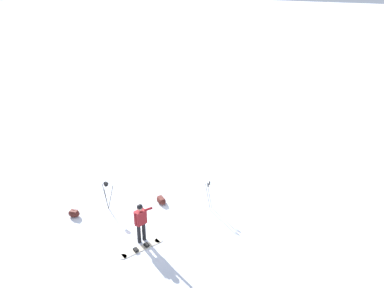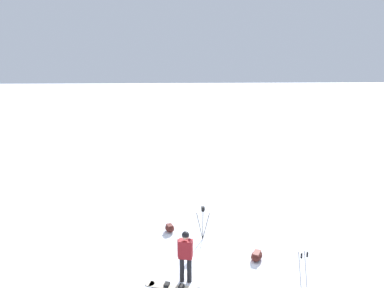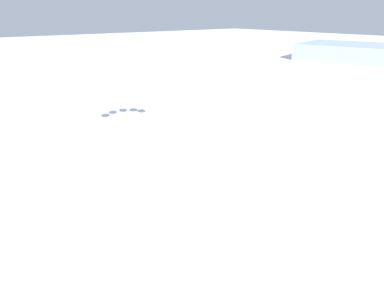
{
  "view_description": "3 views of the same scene",
  "coord_description": "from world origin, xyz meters",
  "views": [
    {
      "loc": [
        -9.05,
        -8.65,
        8.96
      ],
      "look_at": [
        -0.67,
        -2.99,
        4.48
      ],
      "focal_mm": 35.38,
      "sensor_mm": 36.0,
      "label": 1
    },
    {
      "loc": [
        -1.37,
        -10.12,
        6.15
      ],
      "look_at": [
        -0.71,
        -3.14,
        4.66
      ],
      "focal_mm": 33.11,
      "sensor_mm": 36.0,
      "label": 2
    },
    {
      "loc": [
        3.25,
        1.23,
        8.93
      ],
      "look_at": [
        -1.04,
        -4.26,
        5.98
      ],
      "focal_mm": 28.85,
      "sensor_mm": 36.0,
      "label": 3
    }
  ],
  "objects": [
    {
      "name": "ground_plane",
      "position": [
        0.0,
        0.0,
        0.0
      ],
      "size": [
        300.0,
        300.0,
        0.0
      ],
      "primitive_type": "plane",
      "color": "white"
    },
    {
      "name": "snowboarder",
      "position": [
        -0.68,
        -0.76,
        0.96
      ],
      "size": [
        0.46,
        0.69,
        1.61
      ],
      "color": "black",
      "rests_on": "ground_plane"
    },
    {
      "name": "snowboard",
      "position": [
        -1.03,
        -1.03,
        0.02
      ],
      "size": [
        1.68,
        0.75,
        0.1
      ],
      "color": "beige",
      "rests_on": "ground_plane"
    },
    {
      "name": "gear_bag_large",
      "position": [
        -1.04,
        2.57,
        0.15
      ],
      "size": [
        0.46,
        0.56,
        0.29
      ],
      "color": "#4C1E19",
      "rests_on": "ground_plane"
    },
    {
      "name": "camera_tripod",
      "position": [
        0.16,
        1.82,
        0.91
      ],
      "size": [
        0.49,
        0.49,
        1.26
      ],
      "color": "#262628",
      "rests_on": "ground_plane"
    },
    {
      "name": "gear_bag_small",
      "position": [
        1.75,
        0.25,
        0.14
      ],
      "size": [
        0.62,
        0.73,
        0.27
      ],
      "color": "#4C1E19",
      "rests_on": "ground_plane"
    },
    {
      "name": "ski_poles",
      "position": [
        2.49,
        -1.69,
        0.83
      ],
      "size": [
        0.3,
        0.27,
        1.27
      ],
      "color": "gray",
      "rests_on": "ground_plane"
    }
  ]
}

